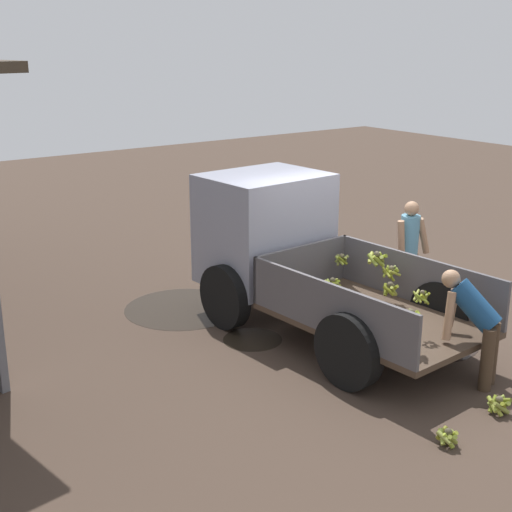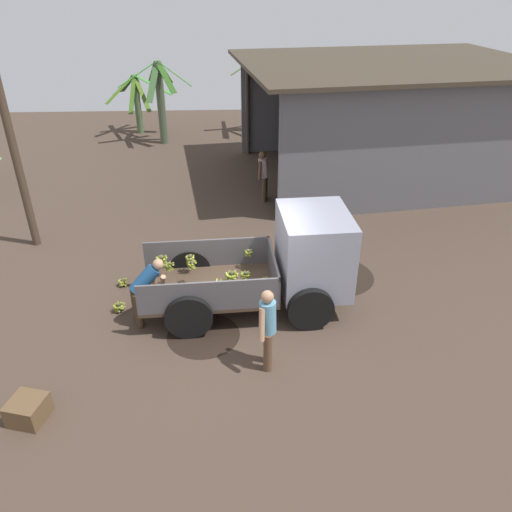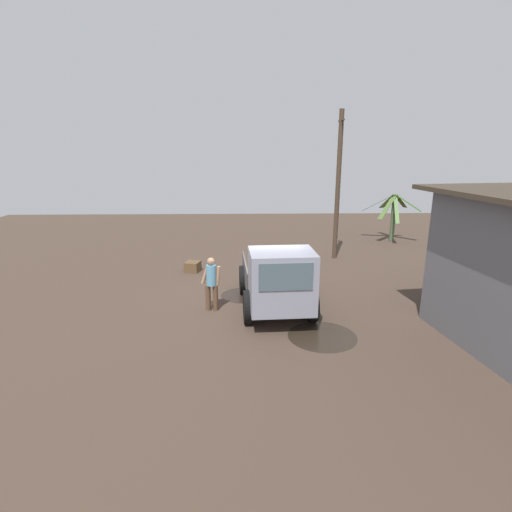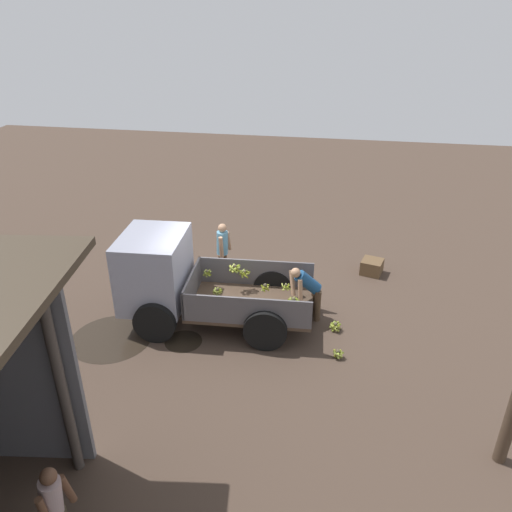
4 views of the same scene
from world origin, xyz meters
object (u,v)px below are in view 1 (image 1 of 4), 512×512
person_foreground_visitor (409,247)px  person_worker_loading (475,320)px  banana_bunch_on_ground_1 (448,436)px  cargo_truck (284,247)px  banana_bunch_on_ground_0 (499,404)px

person_foreground_visitor → person_worker_loading: size_ratio=1.18×
person_worker_loading → banana_bunch_on_ground_1: 1.72m
cargo_truck → person_worker_loading: (-3.02, -0.51, -0.29)m
cargo_truck → person_foreground_visitor: size_ratio=2.68×
person_worker_loading → banana_bunch_on_ground_1: (-0.78, 1.36, -0.70)m
person_foreground_visitor → banana_bunch_on_ground_1: 4.31m
person_foreground_visitor → banana_bunch_on_ground_1: bearing=-36.3°
banana_bunch_on_ground_0 → banana_bunch_on_ground_1: banana_bunch_on_ground_0 is taller
person_worker_loading → banana_bunch_on_ground_1: size_ratio=5.65×
person_worker_loading → banana_bunch_on_ground_1: bearing=96.2°
cargo_truck → person_foreground_visitor: 2.09m
cargo_truck → banana_bunch_on_ground_0: (-3.71, -0.14, -0.99)m
banana_bunch_on_ground_0 → cargo_truck: bearing=2.2°
banana_bunch_on_ground_1 → person_foreground_visitor: bearing=-41.9°
cargo_truck → banana_bunch_on_ground_1: (-3.80, 0.85, -0.99)m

